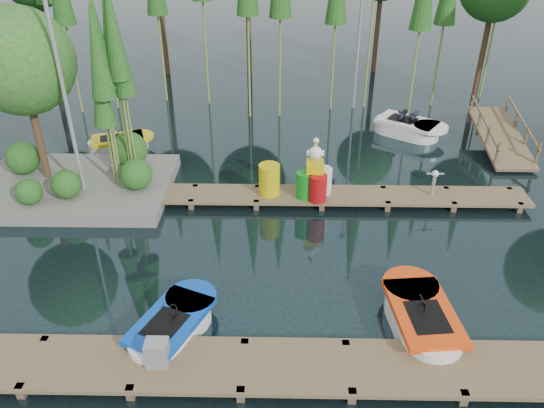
{
  "coord_description": "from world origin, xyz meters",
  "views": [
    {
      "loc": [
        0.74,
        -12.04,
        8.58
      ],
      "look_at": [
        0.5,
        0.5,
        1.1
      ],
      "focal_mm": 35.0,
      "sensor_mm": 36.0,
      "label": 1
    }
  ],
  "objects_px": {
    "boat_blue": "(173,327)",
    "boat_yellow_far": "(119,143)",
    "drum_cluster": "(315,180)",
    "boat_red": "(421,319)",
    "utility_cabinet": "(157,353)",
    "yellow_barrel": "(269,179)",
    "island": "(50,96)"
  },
  "relations": [
    {
      "from": "boat_blue",
      "to": "boat_yellow_far",
      "type": "xyz_separation_m",
      "value": [
        -3.79,
        9.74,
        0.01
      ]
    },
    {
      "from": "boat_blue",
      "to": "boat_yellow_far",
      "type": "height_order",
      "value": "boat_yellow_far"
    },
    {
      "from": "utility_cabinet",
      "to": "boat_red",
      "type": "bearing_deg",
      "value": 13.86
    },
    {
      "from": "boat_yellow_far",
      "to": "boat_red",
      "type": "bearing_deg",
      "value": -42.95
    },
    {
      "from": "utility_cabinet",
      "to": "drum_cluster",
      "type": "bearing_deg",
      "value": 62.88
    },
    {
      "from": "boat_blue",
      "to": "yellow_barrel",
      "type": "xyz_separation_m",
      "value": [
        2.0,
        5.93,
        0.54
      ]
    },
    {
      "from": "boat_yellow_far",
      "to": "yellow_barrel",
      "type": "height_order",
      "value": "yellow_barrel"
    },
    {
      "from": "boat_blue",
      "to": "boat_red",
      "type": "height_order",
      "value": "boat_red"
    },
    {
      "from": "utility_cabinet",
      "to": "yellow_barrel",
      "type": "xyz_separation_m",
      "value": [
        2.09,
        7.0,
        0.22
      ]
    },
    {
      "from": "boat_red",
      "to": "drum_cluster",
      "type": "bearing_deg",
      "value": 105.42
    },
    {
      "from": "boat_blue",
      "to": "drum_cluster",
      "type": "height_order",
      "value": "drum_cluster"
    },
    {
      "from": "utility_cabinet",
      "to": "island",
      "type": "bearing_deg",
      "value": 120.49
    },
    {
      "from": "yellow_barrel",
      "to": "drum_cluster",
      "type": "xyz_separation_m",
      "value": [
        1.42,
        -0.15,
        0.08
      ]
    },
    {
      "from": "island",
      "to": "yellow_barrel",
      "type": "relative_size",
      "value": 6.78
    },
    {
      "from": "boat_blue",
      "to": "boat_red",
      "type": "relative_size",
      "value": 0.95
    },
    {
      "from": "boat_red",
      "to": "boat_blue",
      "type": "bearing_deg",
      "value": 177.51
    },
    {
      "from": "boat_blue",
      "to": "boat_red",
      "type": "bearing_deg",
      "value": 26.77
    },
    {
      "from": "boat_blue",
      "to": "drum_cluster",
      "type": "xyz_separation_m",
      "value": [
        3.42,
        5.78,
        0.62
      ]
    },
    {
      "from": "island",
      "to": "boat_blue",
      "type": "height_order",
      "value": "island"
    },
    {
      "from": "boat_red",
      "to": "yellow_barrel",
      "type": "height_order",
      "value": "yellow_barrel"
    },
    {
      "from": "boat_blue",
      "to": "boat_yellow_far",
      "type": "relative_size",
      "value": 1.07
    },
    {
      "from": "utility_cabinet",
      "to": "drum_cluster",
      "type": "height_order",
      "value": "drum_cluster"
    },
    {
      "from": "boat_red",
      "to": "utility_cabinet",
      "type": "xyz_separation_m",
      "value": [
        -5.62,
        -1.39,
        0.3
      ]
    },
    {
      "from": "yellow_barrel",
      "to": "drum_cluster",
      "type": "height_order",
      "value": "drum_cluster"
    },
    {
      "from": "boat_yellow_far",
      "to": "utility_cabinet",
      "type": "bearing_deg",
      "value": -68.74
    },
    {
      "from": "boat_blue",
      "to": "island",
      "type": "bearing_deg",
      "value": 148.32
    },
    {
      "from": "boat_red",
      "to": "yellow_barrel",
      "type": "relative_size",
      "value": 3.03
    },
    {
      "from": "island",
      "to": "boat_yellow_far",
      "type": "bearing_deg",
      "value": 73.68
    },
    {
      "from": "yellow_barrel",
      "to": "drum_cluster",
      "type": "relative_size",
      "value": 0.51
    },
    {
      "from": "island",
      "to": "boat_red",
      "type": "height_order",
      "value": "island"
    },
    {
      "from": "boat_blue",
      "to": "boat_yellow_far",
      "type": "bearing_deg",
      "value": 134.75
    },
    {
      "from": "utility_cabinet",
      "to": "drum_cluster",
      "type": "distance_m",
      "value": 7.7
    }
  ]
}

